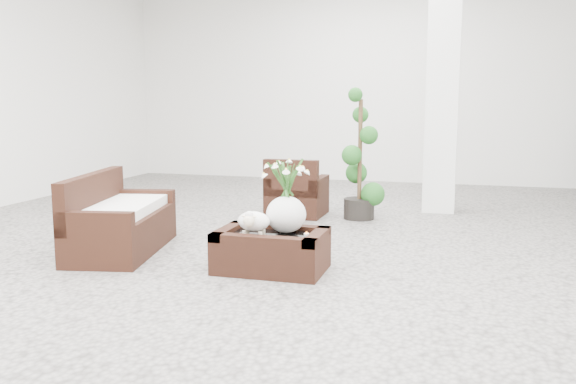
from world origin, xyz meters
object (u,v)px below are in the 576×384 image
(armchair, at_px, (297,186))
(loveseat, at_px, (121,213))
(coffee_table, at_px, (271,252))
(topiary, at_px, (360,155))

(armchair, xyz_separation_m, loveseat, (-1.10, -2.26, 0.01))
(coffee_table, bearing_deg, topiary, 82.31)
(coffee_table, height_order, loveseat, loveseat)
(coffee_table, xyz_separation_m, armchair, (-0.46, 2.49, 0.20))
(armchair, xyz_separation_m, topiary, (0.79, -0.03, 0.41))
(coffee_table, xyz_separation_m, loveseat, (-1.56, 0.23, 0.21))
(coffee_table, height_order, armchair, armchair)
(loveseat, bearing_deg, armchair, -37.53)
(coffee_table, distance_m, armchair, 2.54)
(topiary, bearing_deg, loveseat, -130.35)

